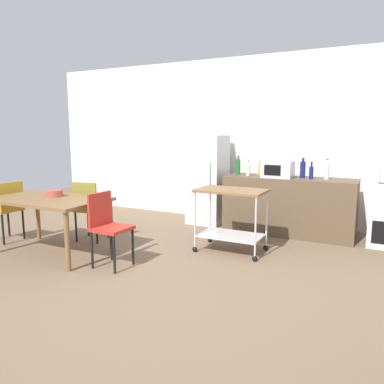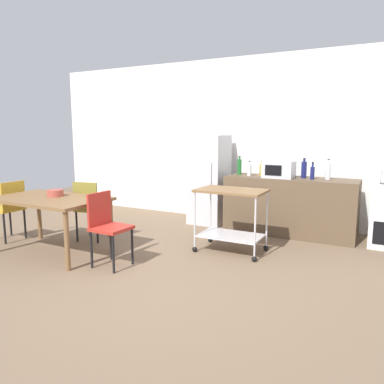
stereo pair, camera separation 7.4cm
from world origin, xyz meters
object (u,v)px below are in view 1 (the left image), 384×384
microwave (278,169)px  fruit_bowl (55,193)px  bottle_soy_sauce (248,170)px  kitchen_cart (231,210)px  chair_mustard (7,207)px  bottle_olive_oil (238,166)px  refrigerator (208,180)px  bottle_wine (327,171)px  chair_red (108,224)px  bottle_hot_sauce (260,169)px  dining_table (49,204)px  bottle_sparkling_water (303,169)px  bottle_soda (311,172)px  chair_olive (89,207)px

microwave → fruit_bowl: size_ratio=2.14×
bottle_soy_sauce → fruit_bowl: bottle_soy_sauce is taller
kitchen_cart → bottle_soy_sauce: bearing=98.2°
chair_mustard → bottle_olive_oil: bearing=131.4°
refrigerator → bottle_olive_oil: bearing=-4.4°
kitchen_cart → microwave: 1.29m
bottle_olive_oil → fruit_bowl: bearing=-126.5°
bottle_soy_sauce → bottle_wine: size_ratio=0.79×
chair_red → chair_mustard: 2.01m
bottle_soy_sauce → bottle_hot_sauce: 0.20m
dining_table → kitchen_cart: size_ratio=1.65×
dining_table → bottle_sparkling_water: bottle_sparkling_water is taller
bottle_hot_sauce → bottle_soda: 0.84m
kitchen_cart → bottle_hot_sauce: 1.39m
kitchen_cart → bottle_sparkling_water: 1.54m
chair_olive → bottle_soda: 3.35m
dining_table → bottle_hot_sauce: bottle_hot_sauce is taller
bottle_soy_sauce → bottle_sparkling_water: 0.85m
chair_olive → kitchen_cart: 2.10m
bottle_olive_oil → bottle_wine: 1.41m
chair_red → fruit_bowl: 1.05m
bottle_soy_sauce → chair_red: bearing=-111.4°
chair_olive → dining_table: bearing=73.2°
chair_olive → refrigerator: bearing=-132.0°
bottle_olive_oil → microwave: size_ratio=0.67×
dining_table → bottle_olive_oil: bottle_olive_oil is taller
dining_table → chair_red: bearing=-1.6°
chair_red → refrigerator: 2.56m
chair_red → bottle_wine: size_ratio=2.87×
dining_table → bottle_wine: 3.99m
bottle_sparkling_water → fruit_bowl: 3.66m
chair_mustard → kitchen_cart: chair_mustard is taller
refrigerator → bottle_hot_sauce: 0.98m
bottle_sparkling_water → refrigerator: bearing=178.9°
kitchen_cart → bottle_hot_sauce: bottle_hot_sauce is taller
refrigerator → bottle_olive_oil: (0.58, -0.05, 0.26)m
bottle_sparkling_water → bottle_wine: bottle_wine is taller
chair_mustard → bottle_olive_oil: size_ratio=2.88×
bottle_olive_oil → bottle_hot_sauce: bottle_olive_oil is taller
bottle_hot_sauce → bottle_wine: (1.04, -0.04, 0.03)m
kitchen_cart → microwave: size_ratio=1.98×
bottle_hot_sauce → fruit_bowl: 3.18m
kitchen_cart → bottle_hot_sauce: size_ratio=3.78×
chair_mustard → bottle_sparkling_water: bottle_sparkling_water is taller
microwave → chair_mustard: bearing=-147.4°
refrigerator → fruit_bowl: (-1.16, -2.40, 0.02)m
chair_olive → kitchen_cart: (2.04, 0.49, 0.05)m
chair_olive → bottle_soda: size_ratio=3.39×
bottle_soda → bottle_wine: bottle_wine is taller
bottle_soy_sauce → bottle_sparkling_water: size_ratio=0.79×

